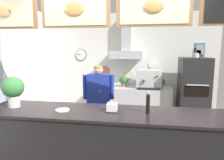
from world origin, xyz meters
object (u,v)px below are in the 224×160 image
potted_rosemary (104,81)px  pepper_grinder (148,103)px  potted_thyme (124,81)px  shop_worker (99,103)px  basil_vase (13,90)px  pizza_oven (193,94)px  condiment_plate (63,110)px  potted_basil (161,82)px  espresso_machine (149,79)px  napkin_holder (112,108)px

potted_rosemary → pepper_grinder: 2.78m
potted_thyme → shop_worker: bearing=-104.7°
basil_vase → pepper_grinder: bearing=0.3°
pizza_oven → condiment_plate: bearing=-131.2°
potted_thyme → potted_basil: 0.92m
espresso_machine → basil_vase: size_ratio=1.47×
potted_thyme → condiment_plate: bearing=-100.7°
potted_basil → basil_vase: size_ratio=0.60×
pizza_oven → condiment_plate: 3.23m
basil_vase → shop_worker: bearing=56.6°
espresso_machine → potted_rosemary: espresso_machine is taller
shop_worker → napkin_holder: shop_worker is taller
espresso_machine → potted_thyme: bearing=175.8°
pizza_oven → napkin_holder: 2.81m
basil_vase → potted_thyme: bearing=65.4°
basil_vase → napkin_holder: bearing=0.7°
pizza_oven → napkin_holder: bearing=-122.4°
shop_worker → potted_rosemary: shop_worker is taller
espresso_machine → potted_rosemary: (-1.10, 0.01, -0.07)m
espresso_machine → potted_thyme: (-0.62, 0.05, -0.07)m
potted_basil → shop_worker: bearing=-134.9°
pepper_grinder → espresso_machine: bearing=88.7°
pepper_grinder → condiment_plate: pepper_grinder is taller
condiment_plate → potted_basil: bearing=61.5°
pepper_grinder → basil_vase: 1.76m
potted_thyme → napkin_holder: (0.12, -2.60, 0.07)m
pizza_oven → napkin_holder: pizza_oven is taller
espresso_machine → potted_basil: espresso_machine is taller
basil_vase → pizza_oven: bearing=40.1°
napkin_holder → condiment_plate: bearing=-174.0°
potted_thyme → basil_vase: 2.89m
potted_thyme → basil_vase: (-1.20, -2.62, 0.26)m
potted_rosemary → pizza_oven: bearing=-5.5°
espresso_machine → shop_worker: bearing=-127.0°
pizza_oven → shop_worker: (-1.97, -1.08, -0.01)m
shop_worker → potted_rosemary: (-0.14, 1.28, 0.23)m
shop_worker → espresso_machine: (0.96, 1.28, 0.30)m
potted_basil → pepper_grinder: (-0.36, -2.56, 0.16)m
napkin_holder → pepper_grinder: bearing=-0.8°
shop_worker → potted_basil: size_ratio=6.35×
shop_worker → potted_rosemary: bearing=-92.3°
potted_rosemary → potted_basil: (1.40, -0.02, -0.01)m
potted_rosemary → condiment_plate: potted_rosemary is taller
shop_worker → pepper_grinder: shop_worker is taller
shop_worker → potted_thyme: 1.39m
espresso_machine → basil_vase: 3.16m
shop_worker → potted_thyme: size_ratio=5.82×
espresso_machine → potted_basil: bearing=-1.8°
shop_worker → basil_vase: shop_worker is taller
espresso_machine → pepper_grinder: size_ratio=2.25×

